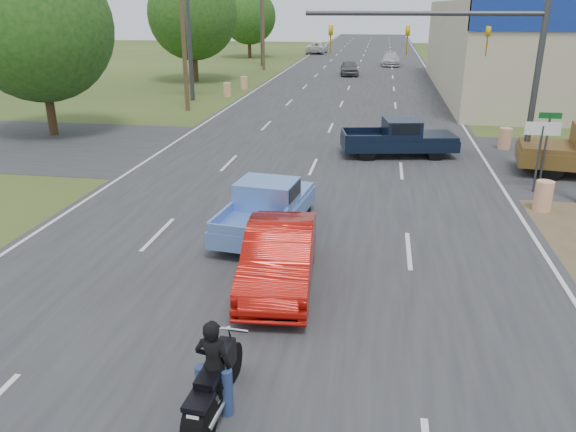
% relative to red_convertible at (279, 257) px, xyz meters
% --- Properties ---
extents(main_road, '(15.00, 180.00, 0.02)m').
position_rel_red_convertible_xyz_m(main_road, '(-0.46, 34.52, -0.73)').
color(main_road, '#2D2D30').
rests_on(main_road, ground).
extents(cross_road, '(120.00, 10.00, 0.02)m').
position_rel_red_convertible_xyz_m(cross_road, '(-0.46, 12.52, -0.73)').
color(cross_road, '#2D2D30').
rests_on(cross_road, ground).
extents(utility_pole_2, '(2.00, 0.28, 10.00)m').
position_rel_red_convertible_xyz_m(utility_pole_2, '(9.04, 25.52, 4.58)').
color(utility_pole_2, '#4C3823').
rests_on(utility_pole_2, ground).
extents(utility_pole_3, '(2.00, 0.28, 10.00)m').
position_rel_red_convertible_xyz_m(utility_pole_3, '(9.04, 43.52, 4.58)').
color(utility_pole_3, '#4C3823').
rests_on(utility_pole_3, ground).
extents(utility_pole_5, '(2.00, 0.28, 10.00)m').
position_rel_red_convertible_xyz_m(utility_pole_5, '(-9.96, 22.52, 4.58)').
color(utility_pole_5, '#4C3823').
rests_on(utility_pole_5, ground).
extents(utility_pole_6, '(2.00, 0.28, 10.00)m').
position_rel_red_convertible_xyz_m(utility_pole_6, '(-9.96, 46.52, 4.58)').
color(utility_pole_6, '#4C3823').
rests_on(utility_pole_6, ground).
extents(tree_0, '(7.14, 7.14, 8.84)m').
position_rel_red_convertible_xyz_m(tree_0, '(-14.46, 14.52, 4.52)').
color(tree_0, '#422D19').
rests_on(tree_0, ground).
extents(tree_1, '(7.56, 7.56, 9.36)m').
position_rel_red_convertible_xyz_m(tree_1, '(-13.96, 36.52, 4.83)').
color(tree_1, '#422D19').
rests_on(tree_1, ground).
extents(tree_2, '(6.72, 6.72, 8.32)m').
position_rel_red_convertible_xyz_m(tree_2, '(-14.66, 60.52, 4.21)').
color(tree_2, '#422D19').
rests_on(tree_2, ground).
extents(tree_5, '(7.98, 7.98, 9.88)m').
position_rel_red_convertible_xyz_m(tree_5, '(29.54, 89.52, 5.14)').
color(tree_5, '#422D19').
rests_on(tree_5, ground).
extents(tree_6, '(8.82, 8.82, 10.92)m').
position_rel_red_convertible_xyz_m(tree_6, '(-30.46, 89.52, 5.76)').
color(tree_6, '#422D19').
rests_on(tree_6, ground).
extents(barrel_0, '(0.56, 0.56, 1.00)m').
position_rel_red_convertible_xyz_m(barrel_0, '(7.54, 6.52, -0.24)').
color(barrel_0, orange).
rests_on(barrel_0, ground).
extents(barrel_1, '(0.56, 0.56, 1.00)m').
position_rel_red_convertible_xyz_m(barrel_1, '(7.94, 15.02, -0.24)').
color(barrel_1, orange).
rests_on(barrel_1, ground).
extents(barrel_2, '(0.56, 0.56, 1.00)m').
position_rel_red_convertible_xyz_m(barrel_2, '(-8.96, 28.52, -0.24)').
color(barrel_2, orange).
rests_on(barrel_2, ground).
extents(barrel_3, '(0.56, 0.56, 1.00)m').
position_rel_red_convertible_xyz_m(barrel_3, '(-8.66, 32.52, -0.24)').
color(barrel_3, orange).
rests_on(barrel_3, ground).
extents(lane_sign, '(1.20, 0.08, 2.52)m').
position_rel_red_convertible_xyz_m(lane_sign, '(7.74, 8.52, 1.16)').
color(lane_sign, '#3F3F44').
rests_on(lane_sign, ground).
extents(street_name_sign, '(0.80, 0.08, 2.61)m').
position_rel_red_convertible_xyz_m(street_name_sign, '(8.34, 10.02, 0.87)').
color(street_name_sign, '#3F3F44').
rests_on(street_name_sign, ground).
extents(signal_mast, '(9.12, 0.40, 7.00)m').
position_rel_red_convertible_xyz_m(signal_mast, '(5.36, 11.52, 4.06)').
color(signal_mast, '#3F3F44').
rests_on(signal_mast, ground).
extents(red_convertible, '(1.92, 4.61, 1.48)m').
position_rel_red_convertible_xyz_m(red_convertible, '(0.00, 0.00, 0.00)').
color(red_convertible, '#A50D07').
rests_on(red_convertible, ground).
extents(motorcycle, '(0.70, 2.29, 1.16)m').
position_rel_red_convertible_xyz_m(motorcycle, '(-0.25, -4.66, -0.23)').
color(motorcycle, black).
rests_on(motorcycle, ground).
extents(rider, '(0.62, 0.43, 1.63)m').
position_rel_red_convertible_xyz_m(rider, '(-0.24, -4.60, 0.07)').
color(rider, black).
rests_on(rider, ground).
extents(blue_pickup, '(2.38, 4.88, 1.56)m').
position_rel_red_convertible_xyz_m(blue_pickup, '(-0.95, 3.35, 0.04)').
color(blue_pickup, black).
rests_on(blue_pickup, ground).
extents(navy_pickup, '(5.22, 2.78, 1.65)m').
position_rel_red_convertible_xyz_m(navy_pickup, '(3.15, 13.00, 0.09)').
color(navy_pickup, black).
rests_on(navy_pickup, ground).
extents(distant_car_grey, '(2.03, 4.24, 1.40)m').
position_rel_red_convertible_xyz_m(distant_car_grey, '(-0.96, 43.35, -0.04)').
color(distant_car_grey, '#55565A').
rests_on(distant_car_grey, ground).
extents(distant_car_silver, '(1.99, 4.83, 1.40)m').
position_rel_red_convertible_xyz_m(distant_car_silver, '(2.99, 53.16, -0.04)').
color(distant_car_silver, silver).
rests_on(distant_car_silver, ground).
extents(distant_car_white, '(2.66, 5.51, 1.51)m').
position_rel_red_convertible_xyz_m(distant_car_white, '(-6.96, 68.65, 0.01)').
color(distant_car_white, silver).
rests_on(distant_car_white, ground).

